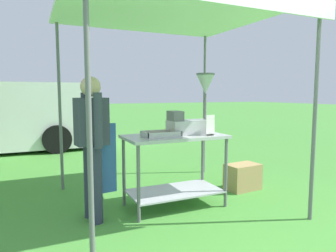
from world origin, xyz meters
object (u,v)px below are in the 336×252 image
(donut_fryer, at_px, (193,113))
(supply_crate, at_px, (243,177))
(donut_cart, at_px, (175,156))
(stall_canopy, at_px, (171,15))
(menu_sign, at_px, (210,127))
(donut_tray, at_px, (161,135))
(vendor, at_px, (92,141))

(donut_fryer, relative_size, supply_crate, 1.48)
(donut_cart, xyz_separation_m, supply_crate, (1.22, 0.19, -0.45))
(stall_canopy, height_order, menu_sign, stall_canopy)
(donut_tray, height_order, vendor, vendor)
(stall_canopy, xyz_separation_m, supply_crate, (1.22, 0.10, -2.19))
(donut_tray, distance_m, supply_crate, 1.64)
(vendor, bearing_deg, supply_crate, 5.03)
(vendor, xyz_separation_m, supply_crate, (2.23, 0.20, -0.71))
(donut_cart, xyz_separation_m, donut_fryer, (0.27, 0.01, 0.53))
(donut_cart, bearing_deg, vendor, -179.83)
(stall_canopy, relative_size, donut_tray, 6.11)
(vendor, distance_m, supply_crate, 2.35)
(vendor, bearing_deg, donut_tray, -5.53)
(vendor, relative_size, supply_crate, 3.08)
(donut_fryer, xyz_separation_m, vendor, (-1.29, -0.02, -0.27))
(stall_canopy, xyz_separation_m, donut_tray, (-0.22, -0.18, -1.45))
(donut_tray, height_order, menu_sign, menu_sign)
(donut_tray, height_order, supply_crate, donut_tray)
(donut_tray, bearing_deg, supply_crate, 10.76)
(donut_cart, distance_m, donut_fryer, 0.60)
(donut_cart, height_order, vendor, vendor)
(stall_canopy, bearing_deg, donut_fryer, -17.14)
(donut_cart, distance_m, supply_crate, 1.32)
(stall_canopy, height_order, donut_fryer, stall_canopy)
(menu_sign, bearing_deg, vendor, 172.09)
(stall_canopy, xyz_separation_m, donut_fryer, (0.27, -0.08, -1.21))
(donut_cart, height_order, menu_sign, menu_sign)
(donut_cart, distance_m, donut_tray, 0.37)
(donut_cart, relative_size, menu_sign, 4.96)
(donut_fryer, relative_size, menu_sign, 3.06)
(donut_tray, xyz_separation_m, vendor, (-0.79, 0.08, -0.03))
(menu_sign, bearing_deg, donut_fryer, 119.43)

